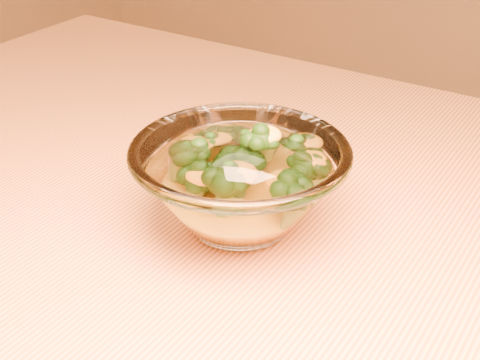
# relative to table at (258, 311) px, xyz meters

# --- Properties ---
(table) EXTENTS (1.20, 0.80, 0.75)m
(table) POSITION_rel_table_xyz_m (0.00, 0.00, 0.00)
(table) COLOR #DD8142
(table) RESTS_ON ground
(glass_bowl) EXTENTS (0.19, 0.19, 0.08)m
(glass_bowl) POSITION_rel_table_xyz_m (-0.02, -0.01, 0.14)
(glass_bowl) COLOR white
(glass_bowl) RESTS_ON table
(cheese_sauce) EXTENTS (0.10, 0.10, 0.03)m
(cheese_sauce) POSITION_rel_table_xyz_m (-0.02, -0.01, 0.13)
(cheese_sauce) COLOR orange
(cheese_sauce) RESTS_ON glass_bowl
(broccoli_heap) EXTENTS (0.13, 0.12, 0.07)m
(broccoli_heap) POSITION_rel_table_xyz_m (-0.02, 0.00, 0.15)
(broccoli_heap) COLOR black
(broccoli_heap) RESTS_ON cheese_sauce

